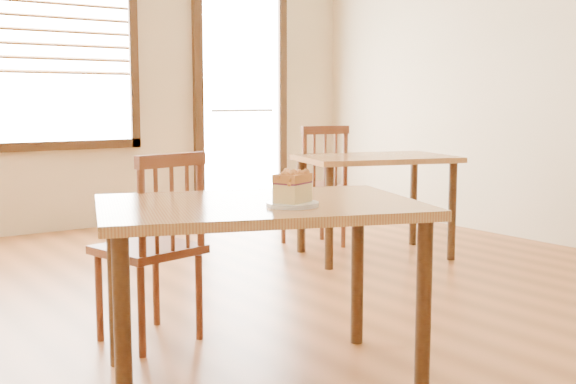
# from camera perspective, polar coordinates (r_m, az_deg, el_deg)

# --- Properties ---
(window_right) EXTENTS (1.76, 0.10, 1.96)m
(window_right) POSITION_cam_1_polar(r_m,az_deg,el_deg) (6.60, -19.09, 12.59)
(window_right) COLOR white
(window_right) RESTS_ON room_shell
(entry_door) EXTENTS (1.08, 0.06, 2.29)m
(entry_door) POSITION_cam_1_polar(r_m,az_deg,el_deg) (7.39, -3.72, 7.57)
(entry_door) COLOR white
(entry_door) RESTS_ON ground
(cafe_table_main) EXTENTS (1.47, 1.21, 0.75)m
(cafe_table_main) POSITION_cam_1_polar(r_m,az_deg,el_deg) (2.90, -2.31, -2.61)
(cafe_table_main) COLOR #A97E41
(cafe_table_main) RESTS_ON ground
(cafe_chair_main) EXTENTS (0.50, 0.50, 0.92)m
(cafe_chair_main) POSITION_cam_1_polar(r_m,az_deg,el_deg) (3.48, -10.60, -4.25)
(cafe_chair_main) COLOR #582C18
(cafe_chair_main) RESTS_ON ground
(cafe_table_second) EXTENTS (1.26, 1.02, 0.75)m
(cafe_table_second) POSITION_cam_1_polar(r_m,az_deg,el_deg) (5.35, 6.91, 1.69)
(cafe_table_second) COLOR #A97E41
(cafe_table_second) RESTS_ON ground
(cafe_chair_second) EXTENTS (0.50, 0.50, 0.97)m
(cafe_chair_second) POSITION_cam_1_polar(r_m,az_deg,el_deg) (5.68, 2.20, 0.55)
(cafe_chair_second) COLOR #582C18
(cafe_chair_second) RESTS_ON ground
(plate) EXTENTS (0.20, 0.20, 0.02)m
(plate) POSITION_cam_1_polar(r_m,az_deg,el_deg) (2.76, 0.36, -0.99)
(plate) COLOR white
(plate) RESTS_ON cafe_table_main
(cake_slice) EXTENTS (0.16, 0.15, 0.13)m
(cake_slice) POSITION_cam_1_polar(r_m,az_deg,el_deg) (2.75, 0.35, 0.43)
(cake_slice) COLOR #E3D180
(cake_slice) RESTS_ON plate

